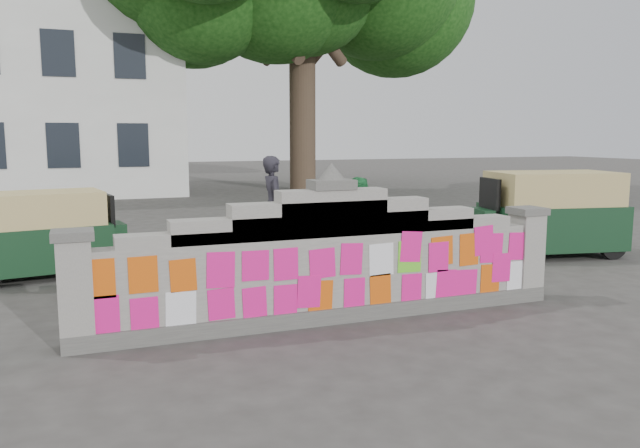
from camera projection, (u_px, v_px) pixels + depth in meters
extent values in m
plane|color=#383533|center=(331.00, 320.00, 7.98)|extent=(100.00, 100.00, 0.00)
cube|color=#4C4C49|center=(331.00, 313.00, 7.96)|extent=(6.40, 0.42, 0.20)
cube|color=gray|center=(331.00, 274.00, 7.89)|extent=(6.40, 0.32, 1.00)
cube|color=gray|center=(331.00, 230.00, 7.81)|extent=(5.20, 0.32, 0.14)
cube|color=gray|center=(331.00, 224.00, 7.80)|extent=(4.00, 0.32, 0.28)
cube|color=gray|center=(331.00, 218.00, 7.79)|extent=(2.60, 0.32, 0.44)
cube|color=gray|center=(331.00, 212.00, 7.78)|extent=(1.40, 0.32, 0.58)
cube|color=#4C4C49|center=(332.00, 184.00, 7.73)|extent=(0.55, 0.36, 0.12)
cone|color=#4C4C49|center=(332.00, 172.00, 7.71)|extent=(0.36, 0.36, 0.22)
cube|color=gray|center=(76.00, 294.00, 6.81)|extent=(0.36, 0.40, 1.24)
cube|color=#4C4C49|center=(72.00, 235.00, 6.72)|extent=(0.44, 0.44, 0.10)
cube|color=gray|center=(525.00, 256.00, 8.97)|extent=(0.36, 0.40, 1.24)
cube|color=#4C4C49|center=(528.00, 211.00, 8.87)|extent=(0.44, 0.44, 0.10)
cylinder|color=#38281E|center=(303.00, 120.00, 26.32)|extent=(1.10, 1.10, 6.00)
imported|color=black|center=(274.00, 239.00, 11.14)|extent=(1.97, 0.73, 1.03)
imported|color=#24212A|center=(274.00, 219.00, 11.09)|extent=(0.43, 0.64, 1.74)
imported|color=#21793B|center=(359.00, 228.00, 10.24)|extent=(0.92, 1.00, 1.67)
cube|color=#103219|center=(40.00, 247.00, 10.38)|extent=(2.36, 1.53, 0.73)
cube|color=tan|center=(37.00, 209.00, 10.29)|extent=(2.17, 1.46, 0.55)
cube|color=#103219|center=(110.00, 241.00, 10.96)|extent=(0.56, 0.71, 0.64)
cube|color=black|center=(109.00, 210.00, 10.88)|extent=(0.18, 0.64, 0.55)
cylinder|color=black|center=(116.00, 256.00, 11.04)|extent=(0.47, 0.18, 0.46)
cube|color=black|center=(551.00, 226.00, 12.22)|extent=(2.75, 1.81, 0.85)
cube|color=tan|center=(553.00, 188.00, 12.12)|extent=(2.54, 1.72, 0.64)
cube|color=black|center=(488.00, 228.00, 11.98)|extent=(0.66, 0.83, 0.74)
cube|color=black|center=(490.00, 195.00, 11.89)|extent=(0.22, 0.75, 0.64)
cylinder|color=black|center=(483.00, 244.00, 12.00)|extent=(0.55, 0.22, 0.53)
cylinder|color=black|center=(577.00, 236.00, 13.01)|extent=(0.55, 0.22, 0.53)
cylinder|color=black|center=(613.00, 246.00, 11.88)|extent=(0.55, 0.22, 0.53)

